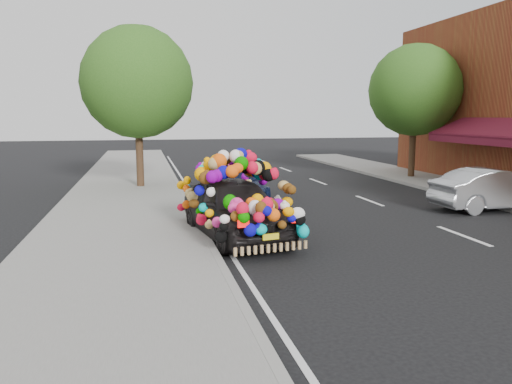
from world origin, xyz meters
TOP-DOWN VIEW (x-y plane):
  - ground at (0.00, 0.00)m, footprint 100.00×100.00m
  - sidewalk at (-4.30, 0.00)m, footprint 4.00×60.00m
  - kerb at (-2.35, 0.00)m, footprint 0.15×60.00m
  - lane_markings at (3.60, 0.00)m, footprint 6.00×50.00m
  - tree_near_sidewalk at (-3.80, 9.50)m, footprint 4.20×4.20m
  - tree_far_b at (8.00, 10.00)m, footprint 4.00×4.00m
  - plush_art_car at (-1.66, 1.10)m, footprint 2.68×4.57m
  - navy_sedan at (-0.60, 5.84)m, footprint 2.37×4.47m
  - silver_hatchback at (6.52, 2.68)m, footprint 3.82×1.44m

SIDE VIEW (x-z plane):
  - ground at x=0.00m, z-range 0.00..0.00m
  - lane_markings at x=3.60m, z-range 0.00..0.01m
  - sidewalk at x=-4.30m, z-range 0.00..0.12m
  - kerb at x=-2.35m, z-range 0.00..0.13m
  - navy_sedan at x=-0.60m, z-range 0.00..1.23m
  - silver_hatchback at x=6.52m, z-range 0.00..1.25m
  - plush_art_car at x=-1.66m, z-range 0.02..2.07m
  - tree_far_b at x=8.00m, z-range 0.94..6.84m
  - tree_near_sidewalk at x=-3.80m, z-range 0.96..7.09m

